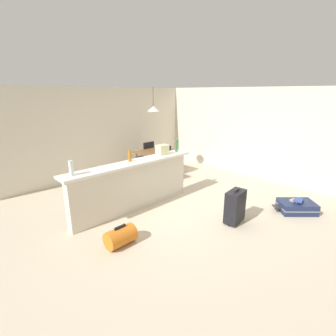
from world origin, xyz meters
TOP-DOWN VIEW (x-y plane):
  - ground_plane at (0.00, 0.00)m, footprint 13.00×13.00m
  - wall_back at (0.00, 3.05)m, footprint 6.60×0.10m
  - wall_right at (3.05, 0.30)m, footprint 0.10×6.00m
  - partition_half_wall at (-0.78, 0.50)m, footprint 2.80×0.20m
  - bar_countertop at (-0.78, 0.50)m, footprint 2.96×0.40m
  - bottle_clear at (-2.02, 0.52)m, footprint 0.07×0.07m
  - bottle_amber at (-0.79, 0.58)m, footprint 0.07×0.07m
  - bottle_green at (0.51, 0.54)m, footprint 0.07×0.07m
  - grocery_bag at (0.07, 0.55)m, footprint 0.26×0.18m
  - dining_table at (1.06, 1.86)m, footprint 1.10×0.80m
  - dining_chair_near_partition at (1.01, 1.36)m, footprint 0.44×0.44m
  - dining_chair_far_side at (1.11, 2.37)m, footprint 0.41×0.41m
  - pendant_lamp at (1.04, 1.95)m, footprint 0.34×0.34m
  - suitcase_flat_navy at (1.54, -1.92)m, footprint 0.84×0.83m
  - duffel_bag_orange at (-1.73, -0.41)m, footprint 0.49×0.31m
  - suitcase_upright_black at (0.23, -1.27)m, footprint 0.47×0.29m
  - book_stack at (1.53, -1.92)m, footprint 0.29×0.25m

SIDE VIEW (x-z plane):
  - ground_plane at x=0.00m, z-range -0.05..0.00m
  - suitcase_flat_navy at x=1.54m, z-range 0.00..0.22m
  - duffel_bag_orange at x=-1.73m, z-range -0.02..0.32m
  - book_stack at x=1.53m, z-range 0.22..0.29m
  - suitcase_upright_black at x=0.23m, z-range 0.00..0.67m
  - partition_half_wall at x=-0.78m, z-range 0.00..0.98m
  - dining_chair_near_partition at x=1.01m, z-range 0.05..0.98m
  - dining_chair_far_side at x=1.11m, z-range 0.05..0.98m
  - dining_table at x=1.06m, z-range 0.28..1.02m
  - bar_countertop at x=-0.78m, z-range 0.98..1.03m
  - grocery_bag at x=0.07m, z-range 1.03..1.25m
  - bottle_amber at x=-0.79m, z-range 1.03..1.26m
  - bottle_clear at x=-2.02m, z-range 1.03..1.29m
  - bottle_green at x=0.51m, z-range 1.03..1.32m
  - wall_back at x=0.00m, z-range 0.00..2.50m
  - wall_right at x=3.05m, z-range 0.00..2.50m
  - pendant_lamp at x=1.04m, z-range 1.57..2.27m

